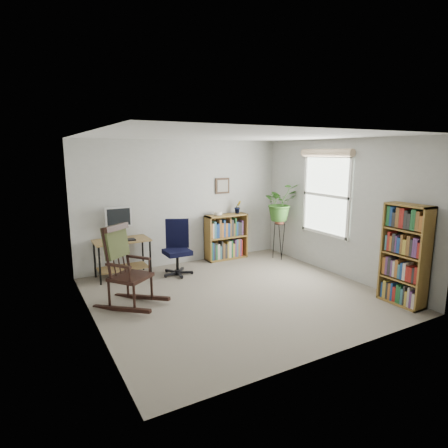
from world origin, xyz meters
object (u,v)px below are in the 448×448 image
desk (123,258)px  tall_bookshelf (405,255)px  office_chair (177,248)px  rocking_chair (130,266)px  low_bookshelf (226,237)px

desk → tall_bookshelf: bearing=-44.3°
office_chair → rocking_chair: (-1.10, -0.96, 0.09)m
desk → rocking_chair: rocking_chair is taller
desk → low_bookshelf: low_bookshelf is taller
office_chair → low_bookshelf: (1.28, 0.47, -0.04)m
desk → low_bookshelf: 2.17m
low_bookshelf → tall_bookshelf: 3.46m
office_chair → low_bookshelf: 1.36m
desk → tall_bookshelf: tall_bookshelf is taller
office_chair → rocking_chair: size_ratio=0.84×
office_chair → tall_bookshelf: bearing=-25.6°
desk → rocking_chair: (-0.22, -1.32, 0.26)m
office_chair → tall_bookshelf: (2.35, -2.80, 0.23)m
tall_bookshelf → rocking_chair: bearing=151.9°
desk → office_chair: (0.89, -0.35, 0.16)m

